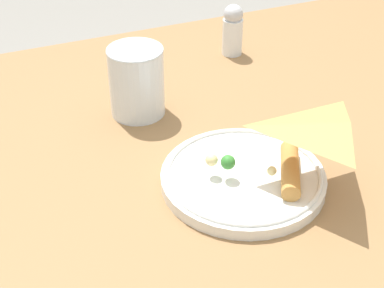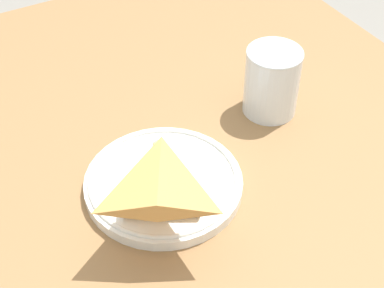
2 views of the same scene
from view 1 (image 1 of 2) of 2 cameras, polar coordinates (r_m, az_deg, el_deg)
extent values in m
cube|color=olive|center=(0.87, 6.90, -0.52)|extent=(1.29, 0.88, 0.03)
cube|color=brown|center=(1.65, 17.77, 0.91)|extent=(0.06, 0.06, 0.72)
cylinder|color=white|center=(0.78, 4.97, -3.37)|extent=(0.22, 0.22, 0.02)
torus|color=white|center=(0.77, 5.00, -2.82)|extent=(0.21, 0.21, 0.01)
pyramid|color=tan|center=(0.77, 4.63, -2.29)|extent=(0.16, 0.16, 0.02)
cylinder|color=#C68942|center=(0.77, 9.50, -2.48)|extent=(0.07, 0.10, 0.02)
sphere|color=#388433|center=(0.75, 3.51, -1.78)|extent=(0.02, 0.02, 0.02)
sphere|color=#EFDB93|center=(0.75, 1.90, -1.55)|extent=(0.02, 0.02, 0.02)
sphere|color=#EFDB93|center=(0.74, 7.75, -2.59)|extent=(0.01, 0.01, 0.01)
cylinder|color=white|center=(0.90, -5.39, 6.05)|extent=(0.08, 0.08, 0.11)
cylinder|color=white|center=(0.91, -5.32, 4.93)|extent=(0.07, 0.07, 0.07)
torus|color=white|center=(0.88, -5.58, 9.04)|extent=(0.09, 0.09, 0.00)
cylinder|color=white|center=(1.09, 3.94, 10.34)|extent=(0.04, 0.04, 0.07)
sphere|color=silver|center=(1.08, 4.03, 12.46)|extent=(0.04, 0.04, 0.04)
camera|label=2|loc=(0.86, 56.14, 29.40)|focal=55.00mm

